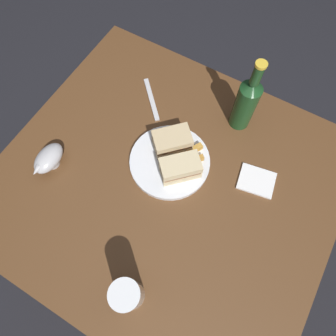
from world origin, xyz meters
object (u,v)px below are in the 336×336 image
(gravy_boat, at_px, (48,159))
(cider_bottle, at_px, (246,102))
(napkin, at_px, (257,181))
(fork, at_px, (151,99))
(sandwich_half_right, at_px, (172,141))
(pint_glass, at_px, (128,295))
(plate, at_px, (170,161))
(sandwich_half_left, at_px, (180,168))

(gravy_boat, height_order, cider_bottle, cider_bottle)
(gravy_boat, distance_m, cider_bottle, 0.64)
(napkin, relative_size, fork, 0.61)
(sandwich_half_right, relative_size, pint_glass, 0.92)
(pint_glass, distance_m, gravy_boat, 0.47)
(plate, bearing_deg, napkin, 16.94)
(sandwich_half_left, relative_size, pint_glass, 0.90)
(pint_glass, bearing_deg, cider_bottle, 88.29)
(cider_bottle, bearing_deg, sandwich_half_left, -106.06)
(napkin, bearing_deg, pint_glass, -108.64)
(cider_bottle, relative_size, fork, 1.55)
(gravy_boat, height_order, fork, gravy_boat)
(pint_glass, relative_size, gravy_boat, 1.17)
(gravy_boat, distance_m, fork, 0.40)
(sandwich_half_left, height_order, cider_bottle, cider_bottle)
(pint_glass, height_order, cider_bottle, cider_bottle)
(sandwich_half_left, height_order, napkin, sandwich_half_left)
(sandwich_half_left, distance_m, napkin, 0.25)
(sandwich_half_right, bearing_deg, gravy_boat, -141.51)
(napkin, bearing_deg, gravy_boat, -155.02)
(fork, bearing_deg, sandwich_half_left, 4.18)
(napkin, distance_m, fork, 0.46)
(sandwich_half_right, height_order, gravy_boat, sandwich_half_right)
(pint_glass, bearing_deg, plate, 105.20)
(sandwich_half_right, xyz_separation_m, fork, (-0.16, 0.13, -0.05))
(pint_glass, bearing_deg, sandwich_half_right, 105.94)
(pint_glass, distance_m, cider_bottle, 0.65)
(sandwich_half_right, relative_size, napkin, 1.23)
(plate, distance_m, cider_bottle, 0.30)
(sandwich_half_left, height_order, pint_glass, pint_glass)
(sandwich_half_right, bearing_deg, plate, -68.16)
(sandwich_half_left, distance_m, fork, 0.30)
(sandwich_half_right, xyz_separation_m, cider_bottle, (0.15, 0.20, 0.06))
(napkin, bearing_deg, cider_bottle, 129.51)
(sandwich_half_left, xyz_separation_m, cider_bottle, (0.08, 0.27, 0.06))
(gravy_boat, bearing_deg, sandwich_half_left, 25.10)
(plate, height_order, fork, plate)
(cider_bottle, bearing_deg, plate, -116.56)
(napkin, bearing_deg, fork, 167.64)
(plate, distance_m, napkin, 0.28)
(sandwich_half_right, xyz_separation_m, gravy_boat, (-0.30, -0.24, -0.01))
(fork, bearing_deg, gravy_boat, -65.76)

